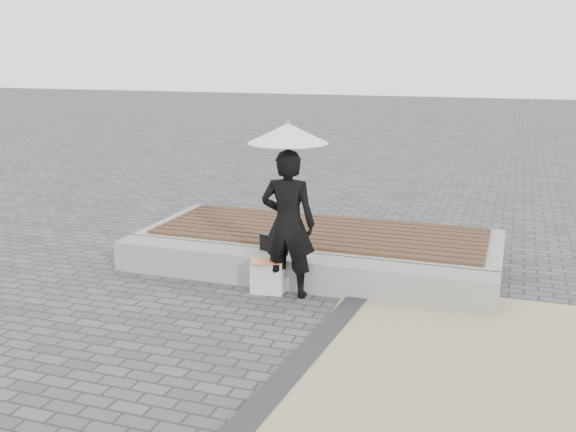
# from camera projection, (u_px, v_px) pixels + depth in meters

# --- Properties ---
(ground) EXTENTS (80.00, 80.00, 0.00)m
(ground) POSITION_uv_depth(u_px,v_px,m) (244.00, 336.00, 6.89)
(ground) COLOR #535258
(ground) RESTS_ON ground
(edging_band) EXTENTS (0.61, 5.20, 0.04)m
(edging_band) POSITION_uv_depth(u_px,v_px,m) (297.00, 366.00, 6.18)
(edging_band) COLOR #2D2D30
(edging_band) RESTS_ON ground
(seating_ledge) EXTENTS (5.00, 0.45, 0.40)m
(seating_ledge) POSITION_uv_depth(u_px,v_px,m) (293.00, 271.00, 8.30)
(seating_ledge) COLOR gray
(seating_ledge) RESTS_ON ground
(timber_platform) EXTENTS (5.00, 2.00, 0.40)m
(timber_platform) POSITION_uv_depth(u_px,v_px,m) (320.00, 246.00, 9.40)
(timber_platform) COLOR #A3A29D
(timber_platform) RESTS_ON ground
(timber_decking) EXTENTS (4.60, 1.80, 0.04)m
(timber_decking) POSITION_uv_depth(u_px,v_px,m) (320.00, 231.00, 9.35)
(timber_decking) COLOR brown
(timber_decking) RESTS_ON timber_platform
(woman) EXTENTS (0.69, 0.49, 1.81)m
(woman) POSITION_uv_depth(u_px,v_px,m) (288.00, 224.00, 7.83)
(woman) COLOR black
(woman) RESTS_ON ground
(parasol) EXTENTS (0.94, 0.94, 1.21)m
(parasol) POSITION_uv_depth(u_px,v_px,m) (288.00, 133.00, 7.57)
(parasol) COLOR #A9A8AD
(parasol) RESTS_ON ground
(handbag) EXTENTS (0.32, 0.19, 0.22)m
(handbag) POSITION_uv_depth(u_px,v_px,m) (271.00, 243.00, 8.45)
(handbag) COLOR black
(handbag) RESTS_ON seating_ledge
(canvas_tote) EXTENTS (0.42, 0.22, 0.42)m
(canvas_tote) POSITION_uv_depth(u_px,v_px,m) (267.00, 277.00, 8.05)
(canvas_tote) COLOR silver
(canvas_tote) RESTS_ON ground
(magazine) EXTENTS (0.39, 0.34, 0.01)m
(magazine) POSITION_uv_depth(u_px,v_px,m) (266.00, 262.00, 7.95)
(magazine) COLOR #EA3E2F
(magazine) RESTS_ON canvas_tote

